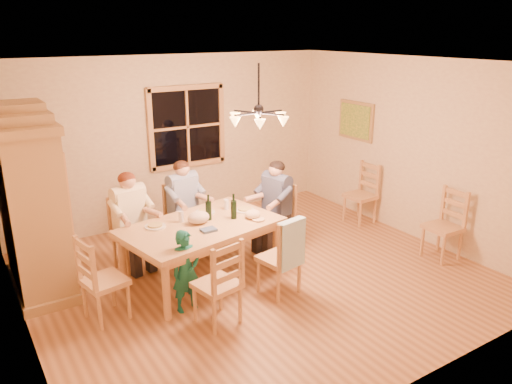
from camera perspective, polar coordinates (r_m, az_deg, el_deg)
floor at (r=6.61m, az=0.27°, el=-9.50°), size 5.50×5.50×0.00m
ceiling at (r=5.87m, az=0.31°, el=14.54°), size 5.50×5.00×0.02m
wall_back at (r=8.25m, az=-9.18°, el=5.90°), size 5.50×0.02×2.70m
wall_left at (r=5.23m, az=-25.98°, el=-2.95°), size 0.02×5.00×2.70m
wall_right at (r=7.89m, az=17.40°, el=4.73°), size 0.02×5.00×2.70m
window at (r=8.26m, az=-7.88°, el=7.39°), size 1.30×0.06×1.30m
painting at (r=8.62m, az=11.33°, el=7.99°), size 0.06×0.78×0.64m
chandelier at (r=5.94m, az=0.30°, el=8.54°), size 0.77×0.68×0.71m
armoire at (r=6.48m, az=-24.15°, el=-1.58°), size 0.66×1.40×2.30m
dining_table at (r=6.28m, az=-6.28°, el=-4.51°), size 2.09×1.49×0.76m
chair_far_left at (r=6.89m, az=-13.91°, el=-6.09°), size 0.51×0.49×0.99m
chair_far_right at (r=7.29m, az=-8.13°, el=-4.33°), size 0.51×0.49×0.99m
chair_near_left at (r=5.54m, az=-4.44°, el=-11.89°), size 0.51×0.49×0.99m
chair_near_right at (r=6.10m, az=2.62°, el=-8.85°), size 0.51×0.49×0.99m
chair_end_left at (r=5.83m, az=-16.77°, el=-11.04°), size 0.49×0.51×0.99m
chair_end_right at (r=7.22m, az=2.23°, el=-4.39°), size 0.49×0.51×0.99m
adult_woman at (r=6.69m, az=-14.25°, el=-1.88°), size 0.45×0.48×0.87m
adult_plaid_man at (r=7.11m, az=-8.32°, el=-0.32°), size 0.45×0.48×0.87m
adult_slate_man at (r=7.03m, az=2.29°, el=-0.34°), size 0.48×0.45×0.87m
towel at (r=5.81m, az=4.02°, el=-5.96°), size 0.39×0.17×0.58m
wine_bottle_a at (r=6.32m, az=-5.46°, el=-1.76°), size 0.08×0.08×0.33m
wine_bottle_b at (r=6.34m, az=-2.57°, el=-1.64°), size 0.08×0.08×0.33m
plate_woman at (r=6.23m, az=-11.44°, el=-3.89°), size 0.26×0.26×0.02m
plate_plaid at (r=6.61m, az=-5.83°, el=-2.30°), size 0.26×0.26×0.02m
plate_slate at (r=6.65m, az=-1.28°, el=-2.10°), size 0.26×0.26×0.02m
wine_glass_a at (r=6.33m, az=-8.56°, el=-2.79°), size 0.06×0.06×0.14m
wine_glass_b at (r=6.69m, az=-3.41°, el=-1.43°), size 0.06×0.06×0.14m
cap at (r=6.38m, az=-0.39°, el=-2.54°), size 0.20×0.20×0.11m
napkin at (r=6.02m, az=-5.44°, el=-4.32°), size 0.20×0.17×0.03m
cloth_bundle at (r=6.25m, az=-6.59°, el=-2.91°), size 0.28×0.22×0.15m
child at (r=5.72m, az=-7.99°, el=-8.92°), size 0.37×0.26×0.97m
chair_spare_front at (r=7.44m, az=20.45°, el=-4.90°), size 0.43×0.45×0.99m
chair_spare_back at (r=8.43m, az=11.77°, el=-1.41°), size 0.44×0.46×0.99m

